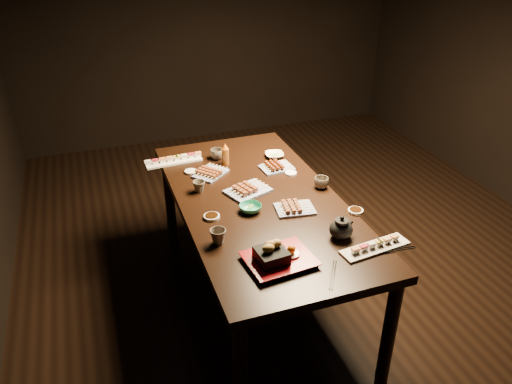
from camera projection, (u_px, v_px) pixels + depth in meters
ground at (307, 259)px, 3.61m from camera, size 5.00×5.00×0.00m
dining_table at (259, 252)px, 3.06m from camera, size 1.20×1.93×0.75m
sushi_platter_near at (375, 245)px, 2.44m from camera, size 0.37×0.14×0.04m
sushi_platter_far at (173, 159)px, 3.29m from camera, size 0.38×0.12×0.05m
yakitori_plate_center at (248, 187)px, 2.93m from camera, size 0.29×0.25×0.06m
yakitori_plate_right at (295, 206)px, 2.76m from camera, size 0.23×0.18×0.05m
yakitori_plate_left at (210, 171)px, 3.13m from camera, size 0.26×0.25×0.05m
tsukune_plate at (277, 165)px, 3.20m from camera, size 0.21×0.16×0.05m
edamame_bowl_green at (250, 208)px, 2.75m from camera, size 0.17×0.17×0.04m
edamame_bowl_cream at (274, 155)px, 3.36m from camera, size 0.14×0.14×0.03m
tempura_tray at (280, 252)px, 2.33m from camera, size 0.34×0.28×0.12m
teacup_near_left at (218, 236)px, 2.48m from camera, size 0.11×0.11×0.08m
teacup_mid_right at (321, 183)px, 2.98m from camera, size 0.10×0.10×0.07m
teacup_far_left at (199, 187)px, 2.94m from camera, size 0.10×0.10×0.07m
teacup_far_right at (217, 154)px, 3.33m from camera, size 0.12×0.12×0.07m
teapot at (341, 227)px, 2.51m from camera, size 0.18×0.18×0.12m
condiment_bottle at (225, 154)px, 3.24m from camera, size 0.06×0.06×0.15m
sauce_dish_west at (212, 217)px, 2.69m from camera, size 0.12×0.12×0.02m
sauce_dish_east at (291, 173)px, 3.15m from camera, size 0.08×0.08×0.01m
sauce_dish_se at (355, 211)px, 2.75m from camera, size 0.10×0.10×0.01m
sauce_dish_nw at (191, 172)px, 3.16m from camera, size 0.09×0.09×0.01m
chopsticks_near at (333, 274)px, 2.27m from camera, size 0.13×0.19×0.01m
chopsticks_se at (393, 251)px, 2.43m from camera, size 0.24×0.05×0.01m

